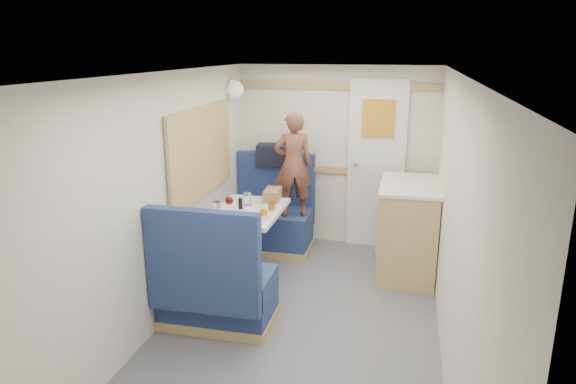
% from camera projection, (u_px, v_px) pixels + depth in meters
% --- Properties ---
extents(floor, '(4.50, 4.50, 0.00)m').
position_uv_depth(floor, '(291.00, 345.00, 3.89)').
color(floor, '#515156').
rests_on(floor, ground).
extents(ceiling, '(4.50, 4.50, 0.00)m').
position_uv_depth(ceiling, '(291.00, 75.00, 3.35)').
color(ceiling, silver).
rests_on(ceiling, wall_back).
extents(wall_back, '(2.20, 0.02, 2.00)m').
position_uv_depth(wall_back, '(336.00, 157.00, 5.73)').
color(wall_back, silver).
rests_on(wall_back, floor).
extents(wall_left, '(0.02, 4.50, 2.00)m').
position_uv_depth(wall_left, '(149.00, 209.00, 3.86)').
color(wall_left, silver).
rests_on(wall_left, floor).
extents(wall_right, '(0.02, 4.50, 2.00)m').
position_uv_depth(wall_right, '(454.00, 232.00, 3.38)').
color(wall_right, silver).
rests_on(wall_right, floor).
extents(oak_trim_low, '(2.15, 0.02, 0.08)m').
position_uv_depth(oak_trim_low, '(335.00, 170.00, 5.75)').
color(oak_trim_low, '#A6874B').
rests_on(oak_trim_low, wall_back).
extents(oak_trim_high, '(2.15, 0.02, 0.08)m').
position_uv_depth(oak_trim_high, '(338.00, 86.00, 5.50)').
color(oak_trim_high, '#A6874B').
rests_on(oak_trim_high, wall_back).
extents(side_window, '(0.04, 1.30, 0.72)m').
position_uv_depth(side_window, '(201.00, 152.00, 4.72)').
color(side_window, '#B6BC9F').
rests_on(side_window, wall_left).
extents(rear_door, '(0.62, 0.12, 1.86)m').
position_uv_depth(rear_door, '(376.00, 162.00, 5.60)').
color(rear_door, white).
rests_on(rear_door, wall_back).
extents(dinette_table, '(0.62, 0.92, 0.72)m').
position_uv_depth(dinette_table, '(247.00, 225.00, 4.81)').
color(dinette_table, white).
rests_on(dinette_table, floor).
extents(bench_far, '(0.90, 0.59, 1.05)m').
position_uv_depth(bench_far, '(271.00, 223.00, 5.70)').
color(bench_far, navy).
rests_on(bench_far, floor).
extents(bench_near, '(0.90, 0.59, 1.05)m').
position_uv_depth(bench_near, '(215.00, 292.00, 4.08)').
color(bench_near, navy).
rests_on(bench_near, floor).
extents(ledge, '(0.90, 0.14, 0.04)m').
position_uv_depth(ledge, '(277.00, 167.00, 5.78)').
color(ledge, '#A6874B').
rests_on(ledge, bench_far).
extents(dome_light, '(0.20, 0.20, 0.20)m').
position_uv_depth(dome_light, '(234.00, 90.00, 5.38)').
color(dome_light, white).
rests_on(dome_light, wall_left).
extents(galley_counter, '(0.57, 0.92, 0.92)m').
position_uv_depth(galley_counter, '(407.00, 228.00, 5.03)').
color(galley_counter, '#A6874B').
rests_on(galley_counter, floor).
extents(person, '(0.47, 0.39, 1.10)m').
position_uv_depth(person, '(293.00, 165.00, 5.32)').
color(person, brown).
rests_on(person, bench_far).
extents(duffel_bag, '(0.52, 0.31, 0.24)m').
position_uv_depth(duffel_bag, '(279.00, 155.00, 5.74)').
color(duffel_bag, black).
rests_on(duffel_bag, ledge).
extents(tray, '(0.28, 0.36, 0.02)m').
position_uv_depth(tray, '(246.00, 217.00, 4.54)').
color(tray, white).
rests_on(tray, dinette_table).
extents(orange_fruit, '(0.07, 0.07, 0.07)m').
position_uv_depth(orange_fruit, '(264.00, 212.00, 4.52)').
color(orange_fruit, '#EC550A').
rests_on(orange_fruit, tray).
extents(cheese_block, '(0.11, 0.08, 0.03)m').
position_uv_depth(cheese_block, '(243.00, 216.00, 4.48)').
color(cheese_block, '#F4E58D').
rests_on(cheese_block, tray).
extents(wine_glass, '(0.08, 0.08, 0.17)m').
position_uv_depth(wine_glass, '(229.00, 201.00, 4.60)').
color(wine_glass, white).
rests_on(wine_glass, dinette_table).
extents(tumbler_left, '(0.07, 0.07, 0.12)m').
position_uv_depth(tumbler_left, '(217.00, 208.00, 4.63)').
color(tumbler_left, white).
rests_on(tumbler_left, dinette_table).
extents(tumbler_mid, '(0.07, 0.07, 0.12)m').
position_uv_depth(tumbler_mid, '(247.00, 199.00, 4.91)').
color(tumbler_mid, white).
rests_on(tumbler_mid, dinette_table).
extents(beer_glass, '(0.06, 0.06, 0.10)m').
position_uv_depth(beer_glass, '(272.00, 205.00, 4.76)').
color(beer_glass, '#8D5614').
rests_on(beer_glass, dinette_table).
extents(pepper_grinder, '(0.04, 0.04, 0.11)m').
position_uv_depth(pepper_grinder, '(240.00, 204.00, 4.77)').
color(pepper_grinder, black).
rests_on(pepper_grinder, dinette_table).
extents(bread_loaf, '(0.16, 0.27, 0.11)m').
position_uv_depth(bread_loaf, '(273.00, 195.00, 5.06)').
color(bread_loaf, brown).
rests_on(bread_loaf, dinette_table).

